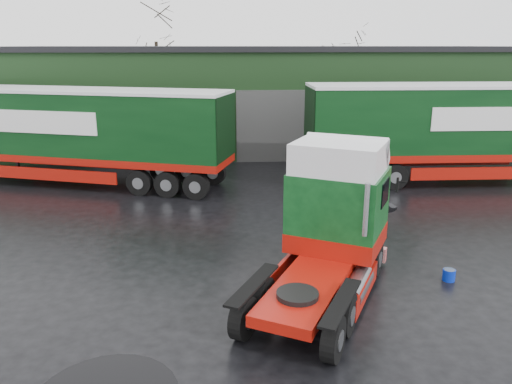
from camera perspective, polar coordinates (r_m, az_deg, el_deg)
ground at (r=15.14m, az=-0.13°, el=-8.48°), size 100.00×100.00×0.00m
warehouse at (r=33.97m, az=0.76°, el=11.01°), size 32.40×12.40×6.30m
hero_tractor at (r=12.45m, az=7.23°, el=-4.38°), size 5.40×6.91×3.97m
trailer_left at (r=24.90m, az=-19.51°, el=5.98°), size 14.72×7.25×4.51m
lorry_right at (r=25.58m, az=21.60°, el=6.24°), size 17.93×3.52×4.70m
wash_bucket at (r=15.23m, az=21.18°, el=-8.84°), size 0.43×0.43×0.33m
tree_back_a at (r=44.00m, az=-11.21°, el=14.04°), size 4.40×4.40×9.50m
tree_back_b at (r=45.13m, az=10.02°, el=12.88°), size 4.40×4.40×7.50m
puddle_1 at (r=21.07m, az=13.39°, el=-1.62°), size 1.80×1.80×0.01m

